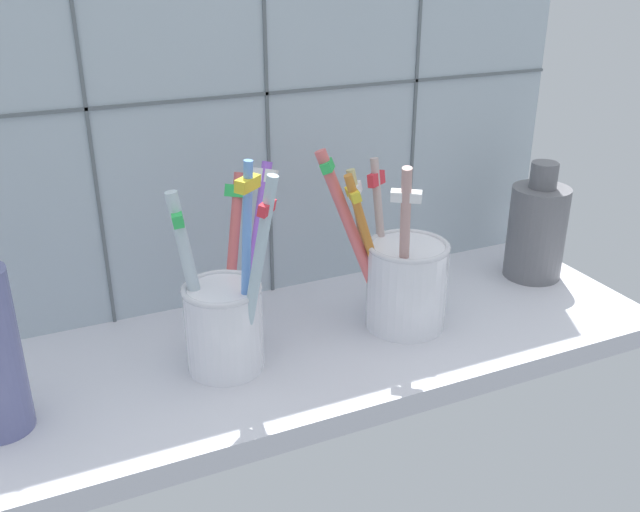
# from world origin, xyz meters

# --- Properties ---
(counter_slab) EXTENTS (0.64, 0.22, 0.02)m
(counter_slab) POSITION_xyz_m (0.00, 0.00, 0.01)
(counter_slab) COLOR silver
(counter_slab) RESTS_ON ground
(tile_wall_back) EXTENTS (0.64, 0.02, 0.45)m
(tile_wall_back) POSITION_xyz_m (-0.00, 0.12, 0.22)
(tile_wall_back) COLOR #B2C1CC
(tile_wall_back) RESTS_ON ground
(toothbrush_cup_left) EXTENTS (0.10, 0.11, 0.18)m
(toothbrush_cup_left) POSITION_xyz_m (-0.08, -0.01, 0.07)
(toothbrush_cup_left) COLOR white
(toothbrush_cup_left) RESTS_ON counter_slab
(toothbrush_cup_right) EXTENTS (0.11, 0.09, 0.17)m
(toothbrush_cup_right) POSITION_xyz_m (0.08, -0.01, 0.07)
(toothbrush_cup_right) COLOR white
(toothbrush_cup_right) RESTS_ON counter_slab
(ceramic_vase) EXTENTS (0.06, 0.06, 0.13)m
(ceramic_vase) POSITION_xyz_m (0.27, 0.03, 0.07)
(ceramic_vase) COLOR slate
(ceramic_vase) RESTS_ON counter_slab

